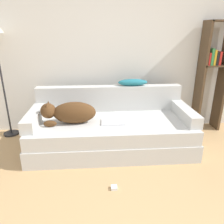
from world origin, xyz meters
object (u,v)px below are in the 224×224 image
at_px(throw_pillow, 133,82).
at_px(bookshelf, 212,71).
at_px(dog, 69,112).
at_px(laptop, 113,122).
at_px(power_adapter, 114,188).
at_px(couch, 111,134).

bearing_deg(throw_pillow, bookshelf, 6.08).
xyz_separation_m(dog, throw_pillow, (0.86, 0.46, 0.26)).
distance_m(dog, throw_pillow, 1.01).
distance_m(laptop, power_adapter, 0.86).
bearing_deg(laptop, bookshelf, 24.47).
relative_size(bookshelf, power_adapter, 26.33).
distance_m(bookshelf, power_adapter, 2.29).
xyz_separation_m(dog, bookshelf, (2.08, 0.59, 0.38)).
bearing_deg(throw_pillow, dog, -151.96).
bearing_deg(laptop, power_adapter, -91.31).
relative_size(laptop, bookshelf, 0.19).
height_order(laptop, throw_pillow, throw_pillow).
xyz_separation_m(couch, laptop, (0.02, -0.08, 0.21)).
bearing_deg(dog, power_adapter, -57.69).
bearing_deg(dog, couch, 5.71).
height_order(dog, throw_pillow, throw_pillow).
bearing_deg(power_adapter, dog, 122.31).
relative_size(throw_pillow, bookshelf, 0.26).
height_order(throw_pillow, bookshelf, bookshelf).
bearing_deg(bookshelf, couch, -160.97).
distance_m(couch, bookshelf, 1.80).
bearing_deg(couch, throw_pillow, 50.59).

